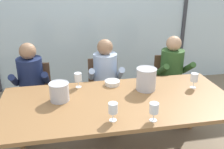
% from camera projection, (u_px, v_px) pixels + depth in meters
% --- Properties ---
extents(ground, '(14.00, 14.00, 0.00)m').
position_uv_depth(ground, '(104.00, 115.00, 3.80)').
color(ground, '#847056').
extents(window_glass_panel, '(7.63, 0.03, 2.60)m').
position_uv_depth(window_glass_panel, '(93.00, 16.00, 4.38)').
color(window_glass_panel, silver).
rests_on(window_glass_panel, ground).
extents(window_mullion_right, '(0.06, 0.06, 2.60)m').
position_uv_depth(window_mullion_right, '(185.00, 13.00, 4.66)').
color(window_mullion_right, '#38383D').
rests_on(window_mullion_right, ground).
extents(hillside_vineyard, '(13.63, 2.40, 1.98)m').
position_uv_depth(hillside_vineyard, '(79.00, 6.00, 8.16)').
color(hillside_vineyard, '#568942').
rests_on(hillside_vineyard, ground).
extents(dining_table, '(2.43, 1.08, 0.77)m').
position_uv_depth(dining_table, '(118.00, 106.00, 2.63)').
color(dining_table, olive).
rests_on(dining_table, ground).
extents(chair_near_curtain, '(0.47, 0.47, 0.88)m').
position_uv_depth(chair_near_curtain, '(35.00, 92.00, 3.38)').
color(chair_near_curtain, brown).
rests_on(chair_near_curtain, ground).
extents(chair_left_of_center, '(0.46, 0.46, 0.88)m').
position_uv_depth(chair_left_of_center, '(103.00, 85.00, 3.57)').
color(chair_left_of_center, brown).
rests_on(chair_left_of_center, ground).
extents(chair_center, '(0.48, 0.48, 0.88)m').
position_uv_depth(chair_center, '(169.00, 81.00, 3.72)').
color(chair_center, brown).
rests_on(chair_center, ground).
extents(person_navy_polo, '(0.47, 0.62, 1.20)m').
position_uv_depth(person_navy_polo, '(31.00, 83.00, 3.21)').
color(person_navy_polo, '#192347').
rests_on(person_navy_polo, ground).
extents(person_pale_blue_shirt, '(0.48, 0.63, 1.20)m').
position_uv_depth(person_pale_blue_shirt, '(106.00, 78.00, 3.38)').
color(person_pale_blue_shirt, '#9EB2D1').
rests_on(person_pale_blue_shirt, ground).
extents(person_olive_shirt, '(0.46, 0.61, 1.20)m').
position_uv_depth(person_olive_shirt, '(173.00, 73.00, 3.54)').
color(person_olive_shirt, '#2D5123').
rests_on(person_olive_shirt, ground).
extents(ice_bucket_primary, '(0.21, 0.21, 0.20)m').
position_uv_depth(ice_bucket_primary, '(59.00, 91.00, 2.57)').
color(ice_bucket_primary, '#B7B7BC').
rests_on(ice_bucket_primary, dining_table).
extents(ice_bucket_secondary, '(0.23, 0.23, 0.25)m').
position_uv_depth(ice_bucket_secondary, '(146.00, 79.00, 2.80)').
color(ice_bucket_secondary, '#B7B7BC').
rests_on(ice_bucket_secondary, dining_table).
extents(tasting_bowl, '(0.18, 0.18, 0.05)m').
position_uv_depth(tasting_bowl, '(112.00, 83.00, 2.96)').
color(tasting_bowl, silver).
rests_on(tasting_bowl, dining_table).
extents(wine_glass_by_left_taster, '(0.08, 0.08, 0.17)m').
position_uv_depth(wine_glass_by_left_taster, '(113.00, 109.00, 2.21)').
color(wine_glass_by_left_taster, silver).
rests_on(wine_glass_by_left_taster, dining_table).
extents(wine_glass_near_bucket, '(0.08, 0.08, 0.17)m').
position_uv_depth(wine_glass_near_bucket, '(154.00, 109.00, 2.21)').
color(wine_glass_near_bucket, silver).
rests_on(wine_glass_near_bucket, dining_table).
extents(wine_glass_center_pour, '(0.08, 0.08, 0.17)m').
position_uv_depth(wine_glass_center_pour, '(78.00, 78.00, 2.86)').
color(wine_glass_center_pour, silver).
rests_on(wine_glass_center_pour, dining_table).
extents(wine_glass_by_right_taster, '(0.08, 0.08, 0.17)m').
position_uv_depth(wine_glass_by_right_taster, '(194.00, 78.00, 2.85)').
color(wine_glass_by_right_taster, silver).
rests_on(wine_glass_by_right_taster, dining_table).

